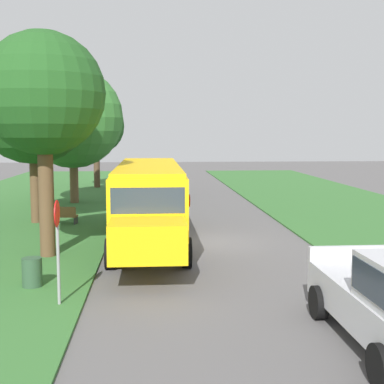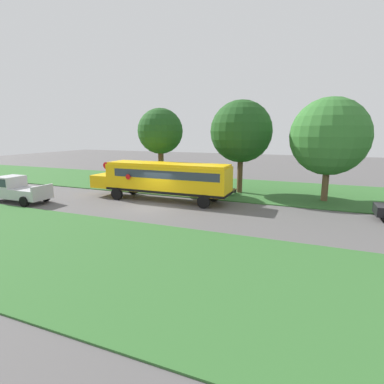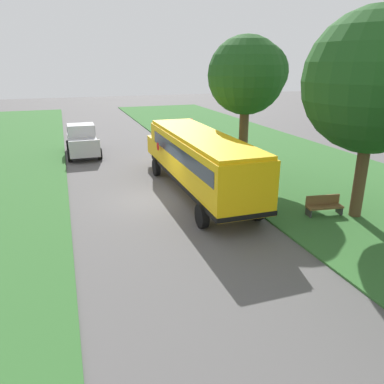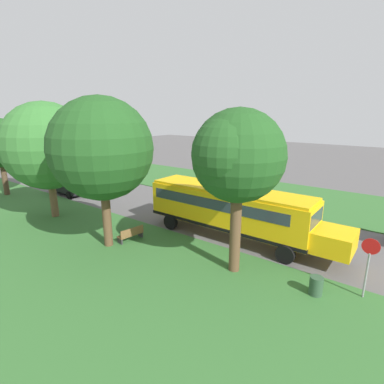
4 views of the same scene
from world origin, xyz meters
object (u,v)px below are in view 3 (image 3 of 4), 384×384
Objects in this scene: school_bus at (198,158)px; pickup_truck at (82,140)px; trash_bin at (213,155)px; oak_tree_beside_bus at (250,75)px; stop_sign at (191,133)px; oak_tree_roadside_mid at (376,84)px; park_bench at (324,206)px.

school_bus is 2.30× the size of pickup_truck.
school_bus reaches higher than trash_bin.
stop_sign is (1.52, -5.52, -4.04)m from oak_tree_beside_bus.
school_bus is at bearing 29.73° from oak_tree_beside_bus.
pickup_truck is at bearing -24.88° from stop_sign.
oak_tree_beside_bus reaches higher than trash_bin.
pickup_truck is 0.63× the size of oak_tree_roadside_mid.
trash_bin is at bearing -79.12° from oak_tree_roadside_mid.
stop_sign is 1.66× the size of park_bench.
trash_bin is (0.98, -10.54, -0.02)m from park_bench.
park_bench is (-0.49, 6.69, -5.30)m from oak_tree_beside_bus.
oak_tree_roadside_mid reaches higher than oak_tree_beside_bus.
school_bus is at bearing -46.82° from park_bench.
oak_tree_roadside_mid is at bearing 136.14° from school_bus.
pickup_truck reaches higher than park_bench.
pickup_truck is 0.68× the size of oak_tree_beside_bus.
trash_bin is (-3.27, -6.01, -1.47)m from school_bus.
oak_tree_beside_bus is at bearing -150.27° from school_bus.
park_bench is 1.83× the size of trash_bin.
park_bench reaches higher than trash_bin.
school_bus reaches higher than stop_sign.
trash_bin is at bearing -82.66° from oak_tree_beside_bus.
school_bus is 1.58× the size of oak_tree_beside_bus.
school_bus is at bearing 61.44° from trash_bin.
oak_tree_roadside_mid reaches higher than park_bench.
park_bench is (-2.01, 12.20, -1.26)m from stop_sign.
pickup_truck is (5.06, -11.05, -0.85)m from school_bus.
oak_tree_beside_bus is (-3.77, -2.15, 3.85)m from school_bus.
stop_sign reaches higher than park_bench.
oak_tree_beside_bus is 7.00m from stop_sign.
oak_tree_beside_bus is at bearing 134.75° from pickup_truck.
oak_tree_roadside_mid is (-10.49, 16.27, 4.58)m from pickup_truck.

